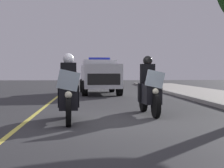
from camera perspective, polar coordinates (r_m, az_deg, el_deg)
The scene contains 5 objects.
ground_plane at distance 8.09m, azimuth 0.61°, elevation -6.71°, with size 80.00×80.00×0.00m, color #333335.
lane_stripe_center at distance 8.22m, azimuth -15.19°, elevation -6.62°, with size 48.00×0.12×0.01m, color #E0D14C.
police_motorcycle_lead_left at distance 8.19m, azimuth -7.65°, elevation -1.69°, with size 2.14×0.60×1.72m.
police_motorcycle_lead_right at distance 9.51m, azimuth 6.53°, elevation -1.16°, with size 2.14×0.60×1.72m.
police_suv at distance 18.29m, azimuth -2.22°, elevation 1.60°, with size 5.00×2.30×2.05m.
Camera 1 is at (7.97, -0.65, 1.25)m, focal length 52.01 mm.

